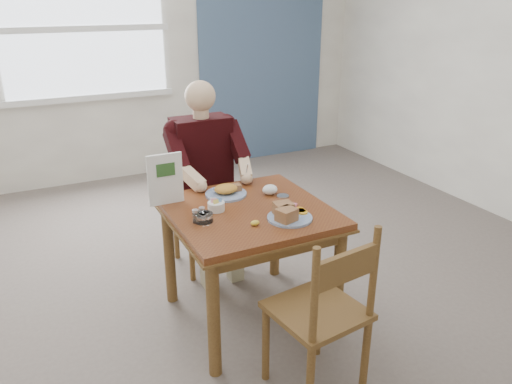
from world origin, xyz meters
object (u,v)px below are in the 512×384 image
near_plate (288,214)px  table (249,226)px  chair_near (323,313)px  diner (206,164)px  far_plate (227,191)px  chair_far (203,203)px

near_plate → table: bearing=120.1°
near_plate → chair_near: bearing=-99.4°
chair_near → diner: diner is taller
near_plate → far_plate: near_plate is taller
far_plate → chair_near: bearing=-85.5°
table → near_plate: size_ratio=3.15×
near_plate → diner: bearing=98.0°
chair_far → far_plate: size_ratio=3.53×
chair_far → near_plate: bearing=-82.7°
chair_near → far_plate: size_ratio=3.53×
diner → chair_near: bearing=-88.2°
table → near_plate: (0.13, -0.23, 0.14)m
chair_far → diner: size_ratio=0.69×
diner → near_plate: size_ratio=4.74×
chair_far → chair_near: (0.05, -1.54, 0.00)m
chair_near → near_plate: size_ratio=3.25×
chair_near → diner: size_ratio=0.69×
chair_far → diner: (0.00, -0.09, 0.33)m
chair_far → chair_near: bearing=-88.3°
chair_near → far_plate: (-0.08, 1.00, 0.30)m
table → chair_far: chair_far is taller
near_plate → chair_far: bearing=97.3°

